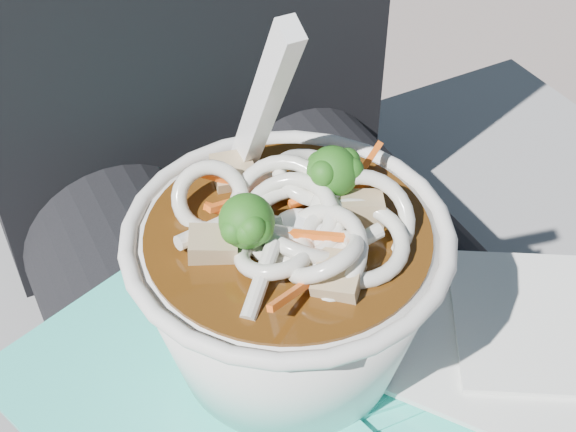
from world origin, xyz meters
name	(u,v)px	position (x,y,z in m)	size (l,w,h in m)	color
lap	(341,406)	(0.00, 0.00, 0.56)	(0.33, 0.48, 0.16)	black
person_body	(282,299)	(0.00, 0.09, 0.57)	(0.34, 0.94, 1.03)	black
plastic_bag	(291,361)	(-0.04, -0.01, 0.64)	(0.35, 0.38, 0.01)	#32D4BF
napkins	(526,341)	(0.08, -0.07, 0.65)	(0.19, 0.17, 0.01)	white
udon_bowl	(289,278)	(-0.04, 0.00, 0.71)	(0.18, 0.18, 0.21)	white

